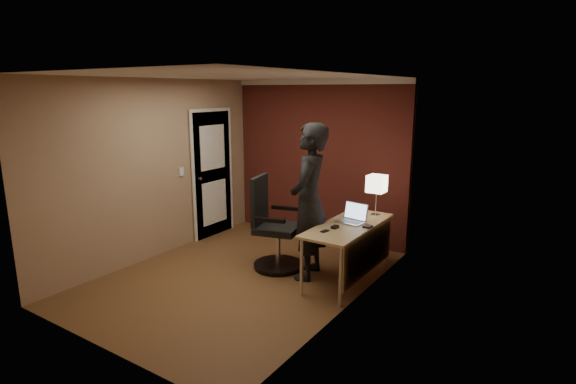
# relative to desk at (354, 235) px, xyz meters

# --- Properties ---
(room) EXTENTS (4.00, 4.00, 4.00)m
(room) POSITION_rel_desk_xyz_m (-1.53, 0.90, 0.77)
(room) COLOR brown
(room) RESTS_ON ground
(desk) EXTENTS (0.60, 1.50, 0.73)m
(desk) POSITION_rel_desk_xyz_m (0.00, 0.00, 0.00)
(desk) COLOR tan
(desk) RESTS_ON ground
(desk_lamp) EXTENTS (0.22, 0.22, 0.54)m
(desk_lamp) POSITION_rel_desk_xyz_m (0.05, 0.56, 0.55)
(desk_lamp) COLOR silver
(desk_lamp) RESTS_ON desk
(laptop) EXTENTS (0.36, 0.30, 0.23)m
(laptop) POSITION_rel_desk_xyz_m (-0.08, 0.14, 0.19)
(laptop) COLOR silver
(laptop) RESTS_ON desk
(mouse) EXTENTS (0.07, 0.10, 0.03)m
(mouse) POSITION_rel_desk_xyz_m (-0.14, -0.24, 0.14)
(mouse) COLOR black
(mouse) RESTS_ON desk
(phone) EXTENTS (0.07, 0.12, 0.01)m
(phone) POSITION_rel_desk_xyz_m (-0.18, -0.41, 0.13)
(phone) COLOR black
(phone) RESTS_ON desk
(wallet) EXTENTS (0.10, 0.12, 0.02)m
(wallet) POSITION_rel_desk_xyz_m (0.17, 0.02, 0.14)
(wallet) COLOR black
(wallet) RESTS_ON desk
(office_chair) EXTENTS (0.67, 0.75, 1.22)m
(office_chair) POSITION_rel_desk_xyz_m (-1.09, -0.17, -0.06)
(office_chair) COLOR black
(office_chair) RESTS_ON ground
(person) EXTENTS (0.63, 0.81, 1.96)m
(person) POSITION_rel_desk_xyz_m (-0.55, -0.15, 0.38)
(person) COLOR black
(person) RESTS_ON ground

